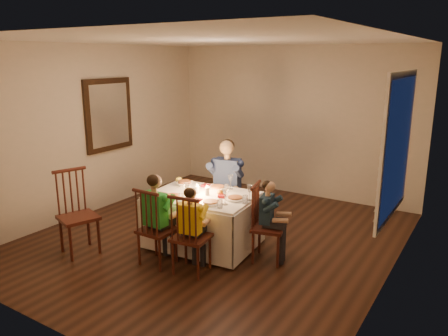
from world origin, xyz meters
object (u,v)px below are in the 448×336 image
Objects in this scene: chair_end at (268,260)px; child_teal at (268,260)px; serving_bowl at (185,184)px; child_yellow at (192,271)px; chair_extra at (81,252)px; chair_adult at (227,226)px; child_green at (158,263)px; chair_near_right at (192,271)px; chair_near_left at (158,263)px; adult at (227,226)px; dining_table at (203,209)px.

child_teal is at bearing -0.00° from chair_end.
child_yellow is at bearing -49.10° from serving_bowl.
chair_end is at bearing -43.57° from chair_extra.
chair_adult is 1.43m from child_green.
chair_near_right is (0.39, -1.38, 0.00)m from chair_adult.
child_teal is 4.60× the size of serving_bowl.
chair_near_right is (0.47, 0.04, 0.00)m from chair_near_left.
adult is 1.19m from child_teal.
child_yellow is (-0.61, -0.74, 0.00)m from chair_end.
chair_adult is at bearing -82.36° from chair_near_right.
chair_end is at bearing -137.67° from chair_near_right.
serving_bowl is (-0.43, 0.18, 0.23)m from dining_table.
chair_adult is 0.74× the size of adult.
chair_extra is at bearing 4.72° from child_yellow.
child_teal is at bearing -143.93° from child_green.
serving_bowl is (-1.34, 0.11, 0.73)m from child_teal.
chair_end is (0.91, 0.07, -0.50)m from dining_table.
child_green reaches higher than chair_near_right.
chair_near_left is 0.47m from chair_near_right.
chair_adult is 4.38× the size of serving_bowl.
chair_near_right is at bearing -49.10° from serving_bowl.
chair_extra is at bearing -134.31° from adult.
chair_near_right is at bearing -57.88° from chair_extra.
chair_adult is 1.00× the size of chair_near_right.
adult is 1.44m from child_yellow.
child_yellow is (0.39, -1.38, 0.00)m from adult.
child_green reaches higher than chair_near_left.
child_yellow is (1.49, 0.34, 0.00)m from chair_extra.
chair_end is 0.94× the size of child_yellow.
chair_extra is at bearing -144.81° from dining_table.
child_green is 1.33m from child_teal.
chair_end is 0.90× the size of chair_extra.
chair_adult is 0.00m from adult.
chair_end is at bearing -44.89° from chair_adult.
chair_end is 4.38× the size of serving_bowl.
dining_table is 6.56× the size of serving_bowl.
chair_end is 0.00m from child_teal.
chair_near_right is 0.86× the size of child_green.
chair_adult is at bearing 43.08° from chair_end.
chair_near_left is 1.33m from child_teal.
child_green is (-0.47, -0.04, 0.00)m from chair_near_right.
serving_bowl is at bearing 151.79° from dining_table.
adult reaches higher than child_yellow.
serving_bowl is at bearing -13.08° from chair_extra.
dining_table is 1.04m from child_teal.
chair_near_left is at bearing 111.98° from child_teal.
chair_end is (1.00, -0.65, 0.00)m from chair_adult.
adult reaches higher than chair_extra.
serving_bowl is at bearing -73.26° from chair_near_left.
child_teal is at bearing -4.81° from serving_bowl.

